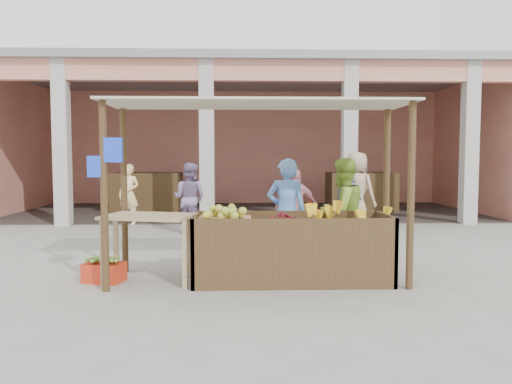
{
  "coord_description": "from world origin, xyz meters",
  "views": [
    {
      "loc": [
        -0.18,
        -6.59,
        1.66
      ],
      "look_at": [
        0.06,
        1.2,
        1.12
      ],
      "focal_mm": 35.0,
      "sensor_mm": 36.0,
      "label": 1
    }
  ],
  "objects_px": {
    "fruit_stall": "(291,252)",
    "red_crate": "(104,272)",
    "motorcycle": "(285,225)",
    "vendor_green": "(342,209)",
    "side_table": "(148,226)",
    "vendor_blue": "(287,209)"
  },
  "relations": [
    {
      "from": "red_crate",
      "to": "motorcycle",
      "type": "height_order",
      "value": "motorcycle"
    },
    {
      "from": "fruit_stall",
      "to": "side_table",
      "type": "relative_size",
      "value": 2.06
    },
    {
      "from": "vendor_blue",
      "to": "red_crate",
      "type": "bearing_deg",
      "value": 22.55
    },
    {
      "from": "vendor_green",
      "to": "motorcycle",
      "type": "bearing_deg",
      "value": -88.79
    },
    {
      "from": "red_crate",
      "to": "fruit_stall",
      "type": "bearing_deg",
      "value": 16.81
    },
    {
      "from": "side_table",
      "to": "red_crate",
      "type": "distance_m",
      "value": 0.88
    },
    {
      "from": "fruit_stall",
      "to": "red_crate",
      "type": "xyz_separation_m",
      "value": [
        -2.5,
        0.04,
        -0.27
      ]
    },
    {
      "from": "vendor_green",
      "to": "red_crate",
      "type": "bearing_deg",
      "value": -15.59
    },
    {
      "from": "fruit_stall",
      "to": "vendor_green",
      "type": "distance_m",
      "value": 1.38
    },
    {
      "from": "fruit_stall",
      "to": "motorcycle",
      "type": "relative_size",
      "value": 1.48
    },
    {
      "from": "side_table",
      "to": "vendor_green",
      "type": "distance_m",
      "value": 2.95
    },
    {
      "from": "vendor_blue",
      "to": "motorcycle",
      "type": "distance_m",
      "value": 1.31
    },
    {
      "from": "side_table",
      "to": "vendor_green",
      "type": "height_order",
      "value": "vendor_green"
    },
    {
      "from": "vendor_green",
      "to": "side_table",
      "type": "bearing_deg",
      "value": -11.22
    },
    {
      "from": "red_crate",
      "to": "motorcycle",
      "type": "relative_size",
      "value": 0.28
    },
    {
      "from": "fruit_stall",
      "to": "side_table",
      "type": "xyz_separation_m",
      "value": [
        -1.89,
        -0.03,
        0.36
      ]
    },
    {
      "from": "vendor_green",
      "to": "motorcycle",
      "type": "xyz_separation_m",
      "value": [
        -0.77,
        1.23,
        -0.41
      ]
    },
    {
      "from": "red_crate",
      "to": "vendor_blue",
      "type": "bearing_deg",
      "value": 37.63
    },
    {
      "from": "vendor_green",
      "to": "fruit_stall",
      "type": "bearing_deg",
      "value": 16.56
    },
    {
      "from": "side_table",
      "to": "motorcycle",
      "type": "xyz_separation_m",
      "value": [
        2.01,
        2.22,
        -0.3
      ]
    },
    {
      "from": "vendor_blue",
      "to": "motorcycle",
      "type": "xyz_separation_m",
      "value": [
        0.09,
        1.24,
        -0.42
      ]
    },
    {
      "from": "side_table",
      "to": "motorcycle",
      "type": "bearing_deg",
      "value": 61.12
    }
  ]
}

